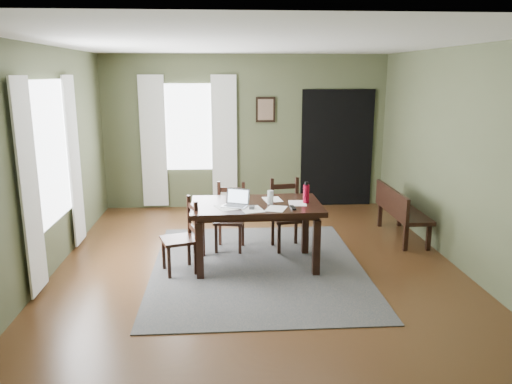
{
  "coord_description": "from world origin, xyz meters",
  "views": [
    {
      "loc": [
        -0.42,
        -5.85,
        2.37
      ],
      "look_at": [
        0.0,
        0.3,
        0.9
      ],
      "focal_mm": 35.0,
      "sensor_mm": 36.0,
      "label": 1
    }
  ],
  "objects": [
    {
      "name": "paper_b",
      "position": [
        0.21,
        -0.18,
        0.81
      ],
      "size": [
        0.3,
        0.34,
        0.0
      ],
      "primitive_type": "cube",
      "rotation": [
        0.0,
        0.0,
        -0.35
      ],
      "color": "white",
      "rests_on": "dining_table"
    },
    {
      "name": "tv_remote",
      "position": [
        0.4,
        -0.18,
        0.82
      ],
      "size": [
        0.06,
        0.18,
        0.02
      ],
      "primitive_type": "cube",
      "rotation": [
        0.0,
        0.0,
        0.06
      ],
      "color": "black",
      "rests_on": "dining_table"
    },
    {
      "name": "curtain_back_left",
      "position": [
        -1.62,
        2.94,
        1.2
      ],
      "size": [
        0.44,
        0.03,
        2.3
      ],
      "color": "silver",
      "rests_on": "ground"
    },
    {
      "name": "paper_d",
      "position": [
        0.5,
        0.05,
        0.81
      ],
      "size": [
        0.24,
        0.3,
        0.0
      ],
      "primitive_type": "cube",
      "rotation": [
        0.0,
        0.0,
        -0.09
      ],
      "color": "white",
      "rests_on": "dining_table"
    },
    {
      "name": "paper_c",
      "position": [
        0.2,
        0.26,
        0.81
      ],
      "size": [
        0.26,
        0.31,
        0.0
      ],
      "primitive_type": "cube",
      "rotation": [
        0.0,
        0.0,
        0.14
      ],
      "color": "white",
      "rests_on": "dining_table"
    },
    {
      "name": "chair_end",
      "position": [
        -0.91,
        -0.08,
        0.45
      ],
      "size": [
        0.5,
        0.5,
        0.9
      ],
      "rotation": [
        0.0,
        0.0,
        -1.26
      ],
      "color": "black",
      "rests_on": "rug"
    },
    {
      "name": "curtain_left_near",
      "position": [
        -2.44,
        -0.62,
        1.2
      ],
      "size": [
        0.03,
        0.48,
        2.3
      ],
      "color": "silver",
      "rests_on": "ground"
    },
    {
      "name": "rug",
      "position": [
        0.0,
        0.0,
        0.01
      ],
      "size": [
        2.6,
        3.2,
        0.01
      ],
      "color": "#404040",
      "rests_on": "ground"
    },
    {
      "name": "curtain_left_far",
      "position": [
        -2.44,
        1.02,
        1.2
      ],
      "size": [
        0.03,
        0.48,
        2.3
      ],
      "color": "silver",
      "rests_on": "ground"
    },
    {
      "name": "doorway_back",
      "position": [
        1.65,
        2.97,
        1.05
      ],
      "size": [
        1.3,
        0.03,
        2.1
      ],
      "color": "black",
      "rests_on": "ground"
    },
    {
      "name": "bench",
      "position": [
        2.15,
        1.03,
        0.45
      ],
      "size": [
        0.42,
        1.32,
        0.74
      ],
      "rotation": [
        0.0,
        0.0,
        1.57
      ],
      "color": "black",
      "rests_on": "ground"
    },
    {
      "name": "framed_picture",
      "position": [
        0.35,
        2.97,
        1.75
      ],
      "size": [
        0.34,
        0.03,
        0.44
      ],
      "color": "black",
      "rests_on": "ground"
    },
    {
      "name": "chair_back_left",
      "position": [
        -0.33,
        0.71,
        0.45
      ],
      "size": [
        0.46,
        0.46,
        0.91
      ],
      "rotation": [
        0.0,
        0.0,
        -0.16
      ],
      "color": "black",
      "rests_on": "rug"
    },
    {
      "name": "paper_e",
      "position": [
        -0.08,
        -0.2,
        0.81
      ],
      "size": [
        0.31,
        0.36,
        0.0
      ],
      "primitive_type": "cube",
      "rotation": [
        0.0,
        0.0,
        0.23
      ],
      "color": "white",
      "rests_on": "dining_table"
    },
    {
      "name": "drinking_glass",
      "position": [
        0.16,
        0.05,
        0.89
      ],
      "size": [
        0.09,
        0.09,
        0.17
      ],
      "primitive_type": "cylinder",
      "rotation": [
        0.0,
        0.0,
        0.31
      ],
      "color": "silver",
      "rests_on": "dining_table"
    },
    {
      "name": "window_back",
      "position": [
        -1.0,
        2.97,
        1.45
      ],
      "size": [
        1.0,
        0.01,
        1.5
      ],
      "color": "white",
      "rests_on": "ground"
    },
    {
      "name": "paper_a",
      "position": [
        -0.37,
        -0.09,
        0.81
      ],
      "size": [
        0.33,
        0.36,
        0.0
      ],
      "primitive_type": "cube",
      "rotation": [
        0.0,
        0.0,
        0.4
      ],
      "color": "white",
      "rests_on": "dining_table"
    },
    {
      "name": "dining_table",
      "position": [
        -0.01,
        0.07,
        0.71
      ],
      "size": [
        1.6,
        0.98,
        0.8
      ],
      "rotation": [
        0.0,
        0.0,
        0.01
      ],
      "color": "black",
      "rests_on": "rug"
    },
    {
      "name": "window_left",
      "position": [
        -2.47,
        0.2,
        1.45
      ],
      "size": [
        0.01,
        1.3,
        1.7
      ],
      "color": "white",
      "rests_on": "ground"
    },
    {
      "name": "chair_back_right",
      "position": [
        0.45,
        0.7,
        0.47
      ],
      "size": [
        0.48,
        0.48,
        0.95
      ],
      "rotation": [
        0.0,
        0.0,
        0.15
      ],
      "color": "black",
      "rests_on": "rug"
    },
    {
      "name": "curtain_back_right",
      "position": [
        -0.38,
        2.94,
        1.2
      ],
      "size": [
        0.44,
        0.03,
        2.3
      ],
      "color": "silver",
      "rests_on": "ground"
    },
    {
      "name": "laptop",
      "position": [
        -0.26,
        -0.02,
        0.86
      ],
      "size": [
        0.36,
        0.33,
        0.2
      ],
      "rotation": [
        0.0,
        0.0,
        -0.39
      ],
      "color": "#B7B7BC",
      "rests_on": "dining_table"
    },
    {
      "name": "water_bottle",
      "position": [
        0.6,
        0.07,
        0.93
      ],
      "size": [
        0.09,
        0.09,
        0.27
      ],
      "rotation": [
        0.0,
        0.0,
        -0.21
      ],
      "color": "#B20D2D",
      "rests_on": "dining_table"
    },
    {
      "name": "room_shell",
      "position": [
        0.0,
        0.0,
        1.8
      ],
      "size": [
        5.02,
        6.02,
        2.71
      ],
      "color": "#4D5436",
      "rests_on": "ground"
    },
    {
      "name": "ground",
      "position": [
        0.0,
        0.0,
        -0.01
      ],
      "size": [
        5.0,
        6.0,
        0.01
      ],
      "color": "#492C16"
    },
    {
      "name": "computer_mouse",
      "position": [
        -0.08,
        -0.17,
        0.82
      ],
      "size": [
        0.07,
        0.11,
        0.03
      ],
      "primitive_type": "cube",
      "rotation": [
        0.0,
        0.0,
        -0.15
      ],
      "color": "#3F3F42",
      "rests_on": "dining_table"
    }
  ]
}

